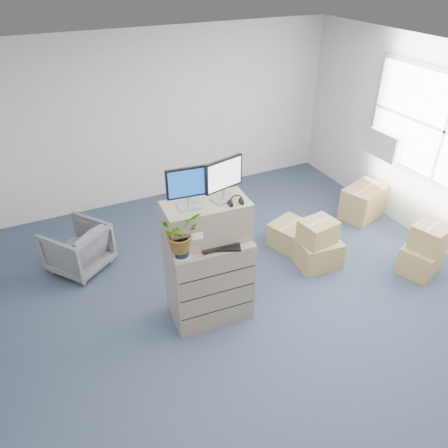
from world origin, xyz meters
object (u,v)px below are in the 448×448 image
Objects in this scene: monitor_left at (188,185)px; water_bottle at (216,226)px; office_chair at (77,246)px; keyboard at (218,246)px; potted_plant at (180,237)px; monitor_right at (224,177)px; filing_cabinet_lower at (209,279)px.

monitor_left is 1.69× the size of water_bottle.
keyboard is at bearing 89.88° from office_chair.
monitor_left is at bearing 43.76° from potted_plant.
office_chair is (-1.37, 1.54, -0.84)m from water_bottle.
monitor_right reaches higher than keyboard.
monitor_left is 0.63× the size of office_chair.
monitor_left reaches higher than water_bottle.
water_bottle is at bearing 152.11° from monitor_right.
filing_cabinet_lower is 0.86m from potted_plant.
keyboard is (-0.15, -0.18, -0.71)m from monitor_right.
filing_cabinet_lower is 1.47× the size of office_chair.
monitor_left is at bearing -177.13° from water_bottle.
keyboard is 1.76× the size of water_bottle.
potted_plant is at bearing -160.29° from keyboard.
potted_plant reaches higher than filing_cabinet_lower.
keyboard is (0.05, -0.14, 0.55)m from filing_cabinet_lower.
water_bottle is at bearing 95.42° from keyboard.
keyboard reaches higher than filing_cabinet_lower.
monitor_right is 0.74m from keyboard.
office_chair is (-1.25, 1.60, -0.17)m from filing_cabinet_lower.
keyboard is at bearing -31.64° from monitor_left.
filing_cabinet_lower reaches higher than office_chair.
monitor_right is 0.76m from potted_plant.
keyboard is 2.29m from office_chair.
potted_plant is (-0.17, -0.17, -0.47)m from monitor_left.
potted_plant is at bearing -130.54° from monitor_left.
keyboard is 0.24m from water_bottle.
monitor_right is at bearing 4.70° from monitor_left.
monitor_left is 2.36m from office_chair.
office_chair is (-1.46, 1.56, -1.42)m from monitor_right.
potted_plant is (-0.36, -0.12, 0.77)m from filing_cabinet_lower.
office_chair is (-1.07, 1.55, -1.41)m from monitor_left.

